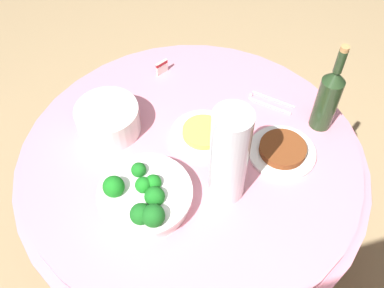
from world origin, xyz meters
name	(u,v)px	position (x,y,z in m)	size (l,w,h in m)	color
ground_plane	(192,251)	(0.00, 0.00, 0.00)	(6.00, 6.00, 0.00)	tan
buffet_table	(192,210)	(0.00, 0.00, 0.38)	(1.16, 1.16, 0.74)	maroon
broccoli_bowl	(145,197)	(0.19, 0.14, 0.78)	(0.28, 0.28, 0.12)	white
plate_stack	(108,119)	(0.24, -0.18, 0.79)	(0.21, 0.21, 0.10)	white
wine_bottle	(328,97)	(-0.46, 0.00, 0.87)	(0.07, 0.07, 0.34)	#233B1E
decorative_fruit_vase	(229,161)	(-0.06, 0.16, 0.89)	(0.11, 0.11, 0.34)	silver
serving_tongs	(270,102)	(-0.33, -0.14, 0.74)	(0.14, 0.14, 0.01)	silver
food_plate_stir_fry	(282,151)	(-0.28, 0.08, 0.76)	(0.22, 0.22, 0.04)	white
food_plate_fried_egg	(203,134)	(-0.06, -0.06, 0.75)	(0.22, 0.22, 0.03)	white
label_placard_front	(163,67)	(0.00, -0.40, 0.77)	(0.05, 0.03, 0.05)	white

